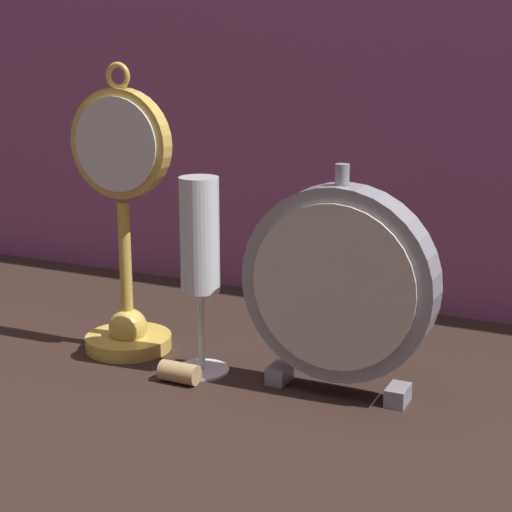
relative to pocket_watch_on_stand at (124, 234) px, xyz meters
name	(u,v)px	position (x,y,z in m)	size (l,w,h in m)	color
ground_plane	(224,384)	(0.15, -0.04, -0.14)	(4.00, 4.00, 0.00)	black
fabric_backdrop_drape	(338,24)	(0.15, 0.28, 0.23)	(1.57, 0.01, 0.73)	#8E4C7F
pocket_watch_on_stand	(124,234)	(0.00, 0.00, 0.00)	(0.12, 0.10, 0.33)	gold
mantel_clock_silver	(339,285)	(0.26, -0.02, -0.02)	(0.20, 0.04, 0.24)	gray
champagne_flute	(200,251)	(0.11, -0.02, 0.00)	(0.06, 0.06, 0.21)	silver
wine_cork	(179,372)	(0.10, -0.06, -0.13)	(0.02, 0.02, 0.04)	tan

